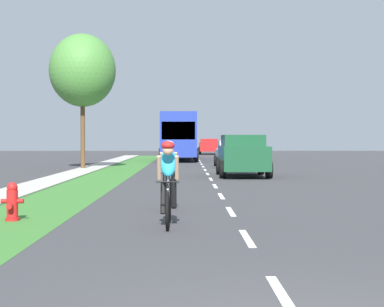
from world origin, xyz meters
The scene contains 12 objects.
ground_plane centered at (0.00, 20.00, 0.00)m, with size 120.00×120.00×0.00m, color #38383A.
grass_verge centered at (-4.42, 20.00, 0.00)m, with size 2.13×70.00×0.01m, color #38722D.
sidewalk_concrete centered at (-6.16, 20.00, 0.00)m, with size 1.34×70.00×0.10m, color #B2ADA3.
lane_markings_center centered at (0.00, 24.00, 0.00)m, with size 0.12×54.07×0.01m.
fire_hydrant_red centered at (-4.42, 7.53, 0.37)m, with size 0.44×0.38×0.76m.
cyclist_lead centered at (-1.32, 6.68, 0.81)m, with size 0.42×1.72×1.58m.
cyclist_trailing centered at (-1.38, 9.48, 0.81)m, with size 0.42×1.72×1.58m.
suv_dark_green centered at (1.46, 22.19, 0.95)m, with size 2.15×4.70×1.79m.
sedan_white centered at (1.67, 31.14, 0.77)m, with size 1.98×4.30×1.52m.
bus_blue centered at (-1.51, 42.79, 1.98)m, with size 2.78×11.60×3.48m.
pickup_red centered at (1.41, 61.17, 0.83)m, with size 2.22×5.10×1.64m.
street_tree_near centered at (-6.54, 28.81, 5.28)m, with size 3.55×3.55×7.25m.
Camera 1 is at (-0.99, -4.78, 1.62)m, focal length 58.46 mm.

